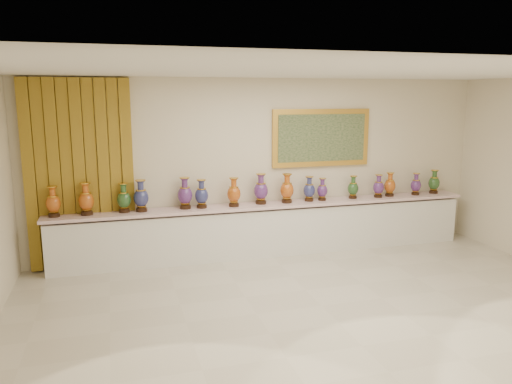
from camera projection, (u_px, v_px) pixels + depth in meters
ground at (322, 306)px, 6.53m from camera, size 8.00×8.00×0.00m
room at (123, 168)px, 7.88m from camera, size 8.00×8.00×8.00m
counter at (269, 230)px, 8.58m from camera, size 7.28×0.48×0.90m
vase_0 at (53, 203)px, 7.52m from camera, size 0.23×0.23×0.47m
vase_1 at (86, 200)px, 7.64m from camera, size 0.29×0.29×0.51m
vase_2 at (124, 199)px, 7.82m from camera, size 0.28×0.28×0.47m
vase_3 at (141, 197)px, 7.87m from camera, size 0.29×0.29×0.51m
vase_4 at (185, 195)px, 8.07m from camera, size 0.29×0.29×0.51m
vase_5 at (202, 195)px, 8.13m from camera, size 0.23×0.23×0.47m
vase_6 at (234, 194)px, 8.23m from camera, size 0.26×0.26×0.48m
vase_7 at (261, 190)px, 8.43m from camera, size 0.30×0.30×0.52m
vase_8 at (287, 190)px, 8.52m from camera, size 0.30×0.30×0.50m
vase_9 at (309, 190)px, 8.66m from camera, size 0.25×0.25×0.43m
vase_10 at (322, 190)px, 8.72m from camera, size 0.23×0.23×0.39m
vase_11 at (353, 188)px, 8.88m from camera, size 0.24×0.24×0.41m
vase_12 at (378, 187)px, 8.98m from camera, size 0.26×0.26×0.42m
vase_13 at (390, 186)px, 9.08m from camera, size 0.23×0.23×0.44m
vase_14 at (416, 185)px, 9.21m from camera, size 0.20×0.20×0.41m
vase_15 at (434, 183)px, 9.36m from camera, size 0.24×0.24×0.44m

